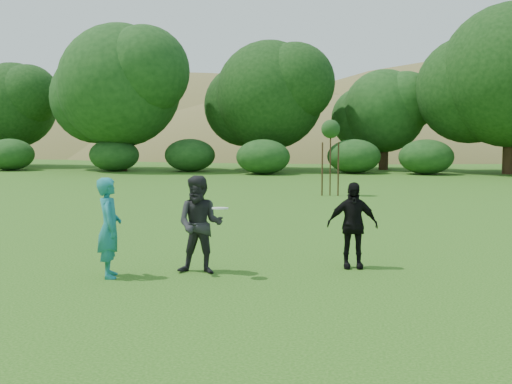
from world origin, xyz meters
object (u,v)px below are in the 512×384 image
(player_teal, at_px, (109,228))
(player_black, at_px, (352,225))
(player_grey, at_px, (200,225))
(sapling, at_px, (331,131))

(player_teal, bearing_deg, player_black, -92.33)
(player_grey, relative_size, sapling, 0.58)
(player_black, relative_size, sapling, 0.53)
(player_grey, xyz_separation_m, player_black, (2.51, 0.92, -0.07))
(sapling, bearing_deg, player_teal, -100.31)
(player_grey, bearing_deg, player_black, 17.81)
(player_teal, distance_m, sapling, 14.64)
(player_teal, bearing_deg, sapling, -33.29)
(player_teal, xyz_separation_m, sapling, (2.61, 14.32, 1.59))
(player_black, bearing_deg, sapling, 86.05)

